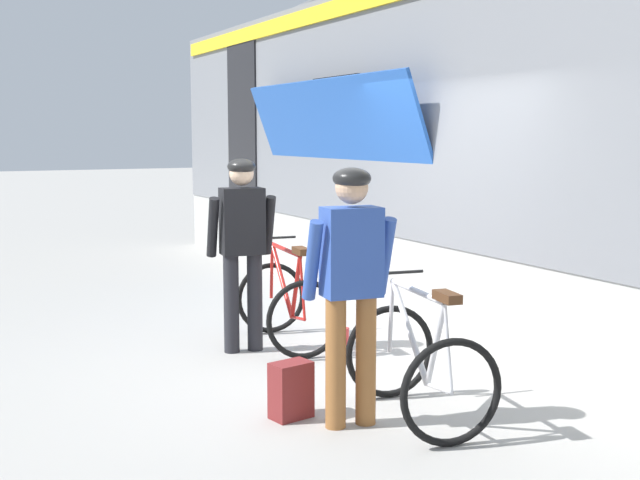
% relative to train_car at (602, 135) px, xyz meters
% --- Properties ---
extents(ground_plane, '(80.00, 80.00, 0.00)m').
position_rel_train_car_xyz_m(ground_plane, '(-2.91, 0.32, -1.97)').
color(ground_plane, '#A09E99').
extents(train_car, '(3.33, 16.35, 3.88)m').
position_rel_train_car_xyz_m(train_car, '(0.00, 0.00, 0.00)').
color(train_car, slate).
rests_on(train_car, ground).
extents(cyclist_near_in_dark, '(0.64, 0.36, 1.76)m').
position_rel_train_car_xyz_m(cyclist_near_in_dark, '(-3.40, 0.94, -0.91)').
color(cyclist_near_in_dark, '#232328').
rests_on(cyclist_near_in_dark, ground).
extents(cyclist_far_in_blue, '(0.64, 0.36, 1.76)m').
position_rel_train_car_xyz_m(cyclist_far_in_blue, '(-3.46, -1.18, -0.91)').
color(cyclist_far_in_blue, '#935B2D').
rests_on(cyclist_far_in_blue, ground).
extents(bicycle_near_red, '(0.83, 1.15, 0.99)m').
position_rel_train_car_xyz_m(bicycle_near_red, '(-2.96, 0.94, -1.56)').
color(bicycle_near_red, black).
rests_on(bicycle_near_red, ground).
extents(bicycle_far_silver, '(0.87, 1.17, 0.99)m').
position_rel_train_car_xyz_m(bicycle_far_silver, '(-3.00, -1.31, -1.56)').
color(bicycle_far_silver, black).
rests_on(bicycle_far_silver, ground).
extents(backpack_on_platform, '(0.31, 0.23, 0.40)m').
position_rel_train_car_xyz_m(backpack_on_platform, '(-3.76, -0.86, -1.77)').
color(backpack_on_platform, maroon).
rests_on(backpack_on_platform, ground).
extents(water_bottle_near_the_bikes, '(0.08, 0.08, 0.24)m').
position_rel_train_car_xyz_m(water_bottle_near_the_bikes, '(-2.61, 0.45, -1.85)').
color(water_bottle_near_the_bikes, red).
rests_on(water_bottle_near_the_bikes, ground).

